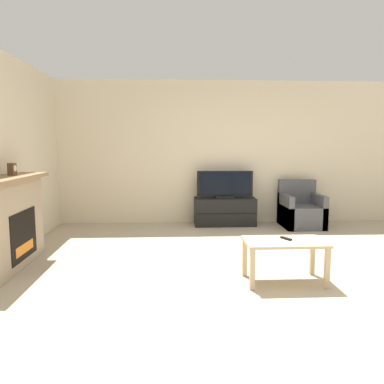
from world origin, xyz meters
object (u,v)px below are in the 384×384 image
at_px(armchair, 301,211).
at_px(tv_stand, 225,211).
at_px(fireplace, 8,222).
at_px(tv, 225,185).
at_px(coffee_table, 284,247).
at_px(mantel_clock, 12,169).
at_px(remote, 286,238).

bearing_deg(armchair, tv_stand, 172.17).
xyz_separation_m(fireplace, tv, (2.95, 2.34, 0.18)).
relative_size(armchair, coffee_table, 0.97).
relative_size(fireplace, tv, 1.43).
bearing_deg(mantel_clock, tv, 36.83).
relative_size(fireplace, tv_stand, 1.31).
height_order(tv_stand, remote, tv_stand).
relative_size(tv, coffee_table, 1.20).
relative_size(tv_stand, tv, 1.09).
distance_m(mantel_clock, tv_stand, 3.78).
relative_size(mantel_clock, tv, 0.14).
xyz_separation_m(tv, coffee_table, (0.25, -2.96, -0.36)).
distance_m(fireplace, mantel_clock, 0.64).
bearing_deg(tv, fireplace, -141.52).
bearing_deg(tv_stand, mantel_clock, -143.14).
xyz_separation_m(mantel_clock, tv_stand, (2.93, 2.19, -0.94)).
bearing_deg(mantel_clock, fireplace, -96.75).
relative_size(armchair, remote, 5.57).
distance_m(fireplace, remote, 3.28).
height_order(tv_stand, armchair, armchair).
height_order(fireplace, remote, fireplace).
distance_m(tv, armchair, 1.47).
bearing_deg(tv_stand, fireplace, -141.49).
bearing_deg(tv, armchair, -7.74).
bearing_deg(mantel_clock, armchair, 24.93).
relative_size(mantel_clock, tv_stand, 0.13).
height_order(tv_stand, coffee_table, tv_stand).
height_order(fireplace, mantel_clock, mantel_clock).
bearing_deg(tv, mantel_clock, -143.17).
bearing_deg(tv, tv_stand, 90.00).
height_order(fireplace, tv, fireplace).
relative_size(tv_stand, armchair, 1.34).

